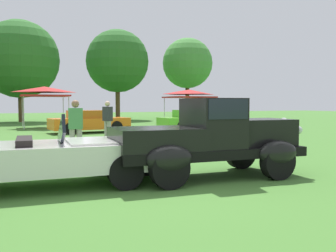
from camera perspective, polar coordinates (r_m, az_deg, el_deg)
ground_plane at (r=7.58m, az=1.91°, el=-8.64°), size 120.00×120.00×0.00m
feature_pickup_truck at (r=8.01m, az=6.30°, el=-1.77°), size 4.18×1.94×1.70m
neighbor_convertible at (r=7.46m, az=-17.01°, el=-4.46°), size 4.39×1.90×1.40m
show_car_orange at (r=20.78m, az=-12.00°, el=0.66°), size 4.39×2.20×1.22m
show_car_lime at (r=21.56m, az=3.93°, el=0.82°), size 4.07×1.86×1.22m
spectator_near_truck at (r=15.77m, az=-9.24°, el=0.96°), size 0.39×0.46×1.69m
spectator_far_side at (r=11.02m, az=-13.97°, el=-0.15°), size 0.43×0.29×1.69m
canopy_tent_center_field at (r=25.76m, az=-18.39°, el=5.14°), size 2.99×2.99×2.71m
canopy_tent_right_field at (r=29.95m, az=3.24°, el=5.05°), size 3.37×3.37×2.71m
treeline_center at (r=34.80m, az=-21.76°, el=9.48°), size 6.67×6.67×8.73m
treeline_mid_right at (r=37.30m, az=-7.76°, el=9.81°), size 6.12×6.12×8.81m
treeline_far_right at (r=40.96m, az=3.00°, el=9.56°), size 5.42×5.42×8.68m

